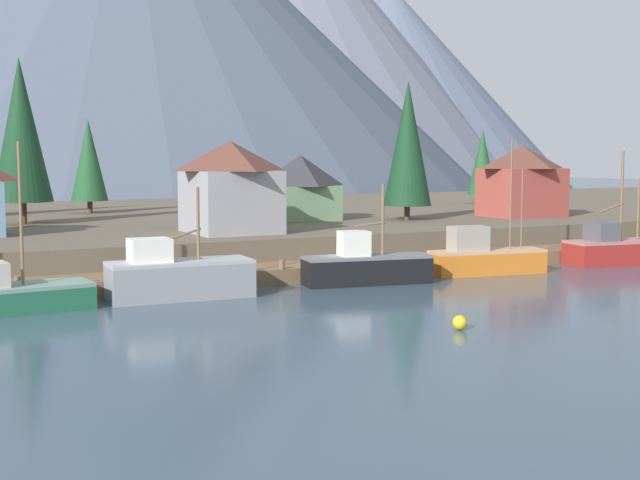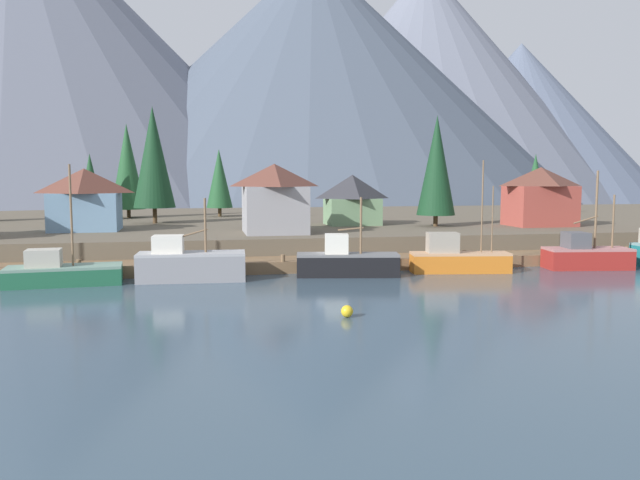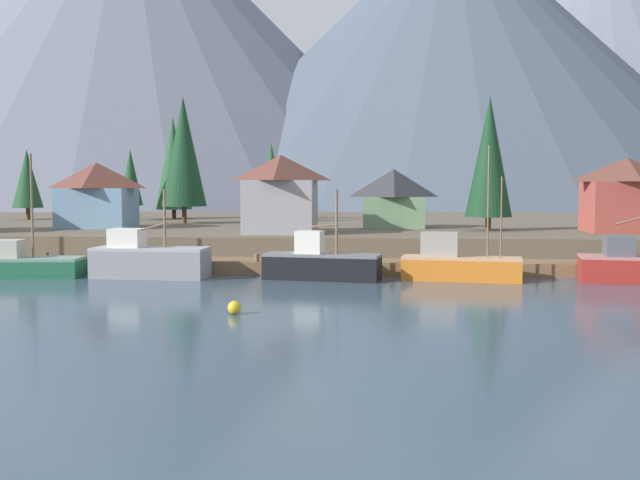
{
  "view_description": "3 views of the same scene",
  "coord_description": "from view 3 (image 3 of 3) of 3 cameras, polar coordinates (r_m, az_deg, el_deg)",
  "views": [
    {
      "loc": [
        -26.86,
        -49.01,
        8.24
      ],
      "look_at": [
        -0.32,
        2.03,
        2.52
      ],
      "focal_mm": 48.42,
      "sensor_mm": 36.0,
      "label": 1
    },
    {
      "loc": [
        -10.77,
        -50.94,
        8.05
      ],
      "look_at": [
        -0.45,
        2.38,
        2.52
      ],
      "focal_mm": 35.31,
      "sensor_mm": 36.0,
      "label": 2
    },
    {
      "loc": [
        4.67,
        -54.53,
        6.68
      ],
      "look_at": [
        0.59,
        1.45,
        2.54
      ],
      "focal_mm": 42.24,
      "sensor_mm": 36.0,
      "label": 3
    }
  ],
  "objects": [
    {
      "name": "shoreline_bank",
      "position": [
        86.83,
        1.08,
        0.63
      ],
      "size": [
        400.0,
        56.0,
        2.5
      ],
      "primitive_type": "cube",
      "color": "brown",
      "rests_on": "ground_plane"
    },
    {
      "name": "conifer_back_right",
      "position": [
        70.14,
        12.7,
        6.17
      ],
      "size": [
        4.21,
        4.21,
        12.15
      ],
      "color": "#4C3823",
      "rests_on": "shoreline_bank"
    },
    {
      "name": "conifer_back_left",
      "position": [
        82.42,
        -10.31,
        6.62
      ],
      "size": [
        4.84,
        4.84,
        13.63
      ],
      "color": "#4C3823",
      "rests_on": "shoreline_bank"
    },
    {
      "name": "dock",
      "position": [
        57.05,
        -0.55,
        -2.0
      ],
      "size": [
        80.0,
        4.0,
        1.6
      ],
      "color": "brown",
      "rests_on": "ground_plane"
    },
    {
      "name": "conifer_mid_left",
      "position": [
        91.89,
        -3.71,
        4.86
      ],
      "size": [
        3.57,
        3.57,
        9.24
      ],
      "color": "#4C3823",
      "rests_on": "shoreline_bank"
    },
    {
      "name": "conifer_near_right",
      "position": [
        91.64,
        -14.16,
        4.62
      ],
      "size": [
        2.78,
        2.78,
        8.37
      ],
      "color": "#4C3823",
      "rests_on": "shoreline_bank"
    },
    {
      "name": "conifer_mid_right",
      "position": [
        96.6,
        -21.3,
        4.35
      ],
      "size": [
        3.56,
        3.56,
        8.39
      ],
      "color": "#4C3823",
      "rests_on": "shoreline_bank"
    },
    {
      "name": "conifer_centre",
      "position": [
        94.07,
        -11.05,
        5.74
      ],
      "size": [
        4.46,
        4.46,
        12.45
      ],
      "color": "#4C3823",
      "rests_on": "shoreline_bank"
    },
    {
      "name": "ground_plane",
      "position": [
        75.02,
        0.58,
        -1.27
      ],
      "size": [
        400.0,
        400.0,
        1.0
      ],
      "primitive_type": "cube",
      "color": "#384C5B"
    },
    {
      "name": "mountain_central_peak",
      "position": [
        189.28,
        9.8,
        12.96
      ],
      "size": [
        149.07,
        149.07,
        71.33
      ],
      "primitive_type": "cone",
      "color": "#475160",
      "rests_on": "ground_plane"
    },
    {
      "name": "house_red",
      "position": [
        71.41,
        22.19,
        3.24
      ],
      "size": [
        7.14,
        5.49,
        6.55
      ],
      "color": "#9E4238",
      "rests_on": "shoreline_bank"
    },
    {
      "name": "fishing_boat_red",
      "position": [
        55.68,
        22.64,
        -1.8
      ],
      "size": [
        7.53,
        3.74,
        8.52
      ],
      "rotation": [
        0.0,
        0.0,
        -0.14
      ],
      "color": "maroon",
      "rests_on": "ground_plane"
    },
    {
      "name": "house_grey",
      "position": [
        65.29,
        -2.98,
        3.57
      ],
      "size": [
        6.23,
        6.94,
        6.74
      ],
      "color": "gray",
      "rests_on": "shoreline_bank"
    },
    {
      "name": "house_green",
      "position": [
        73.41,
        5.59,
        3.21
      ],
      "size": [
        6.13,
        5.06,
        5.69
      ],
      "color": "#6B8E66",
      "rests_on": "shoreline_bank"
    },
    {
      "name": "mountain_east_peak",
      "position": [
        218.04,
        20.45,
        12.35
      ],
      "size": [
        129.05,
        129.05,
        77.04
      ],
      "primitive_type": "cone",
      "color": "slate",
      "rests_on": "ground_plane"
    },
    {
      "name": "fishing_boat_green",
      "position": [
        58.67,
        -21.64,
        -1.71
      ],
      "size": [
        8.4,
        3.67,
        8.92
      ],
      "rotation": [
        0.0,
        0.0,
        0.08
      ],
      "color": "#1E5B3D",
      "rests_on": "ground_plane"
    },
    {
      "name": "mountain_west_peak",
      "position": [
        204.86,
        -14.23,
        14.09
      ],
      "size": [
        169.09,
        169.09,
        84.52
      ],
      "primitive_type": "cone",
      "color": "slate",
      "rests_on": "ground_plane"
    },
    {
      "name": "channel_buoy",
      "position": [
        39.19,
        -6.51,
        -5.1
      ],
      "size": [
        0.7,
        0.7,
        0.7
      ],
      "primitive_type": "sphere",
      "color": "gold",
      "rests_on": "ground_plane"
    },
    {
      "name": "fishing_boat_black",
      "position": [
        52.98,
        0.05,
        -1.81
      ],
      "size": [
        8.47,
        3.72,
        6.37
      ],
      "rotation": [
        0.0,
        0.0,
        -0.17
      ],
      "color": "black",
      "rests_on": "ground_plane"
    },
    {
      "name": "fishing_boat_orange",
      "position": [
        53.32,
        10.38,
        -1.79
      ],
      "size": [
        8.43,
        3.45,
        9.35
      ],
      "rotation": [
        0.0,
        0.0,
        -0.15
      ],
      "color": "#CC6B1E",
      "rests_on": "ground_plane"
    },
    {
      "name": "fishing_boat_grey",
      "position": [
        55.39,
        -12.87,
        -1.48
      ],
      "size": [
        8.34,
        3.4,
        6.37
      ],
      "rotation": [
        0.0,
        0.0,
        -0.06
      ],
      "color": "gray",
      "rests_on": "ground_plane"
    },
    {
      "name": "house_blue",
      "position": [
        75.74,
        -16.55,
        3.33
      ],
      "size": [
        6.98,
        5.48,
        6.32
      ],
      "color": "#6689A8",
      "rests_on": "shoreline_bank"
    }
  ]
}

